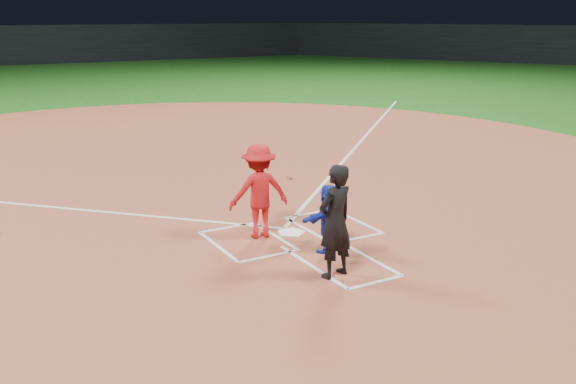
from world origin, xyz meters
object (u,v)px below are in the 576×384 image
catcher (329,218)px  umpire (335,221)px  home_plate (291,232)px  batter_at_plate (259,191)px

catcher → umpire: umpire is taller
home_plate → catcher: bearing=95.0°
catcher → batter_at_plate: batter_at_plate is taller
batter_at_plate → catcher: bearing=-60.4°
home_plate → batter_at_plate: size_ratio=0.33×
catcher → umpire: (-0.55, -1.04, 0.33)m
umpire → batter_at_plate: bearing=-98.2°
catcher → batter_at_plate: (-0.75, 1.32, 0.29)m
home_plate → batter_at_plate: bearing=-11.2°
umpire → catcher: bearing=-130.8°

